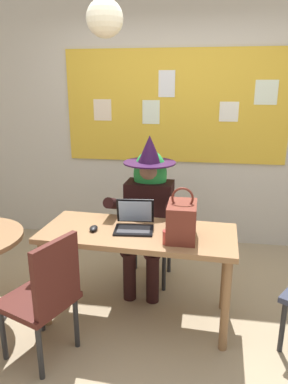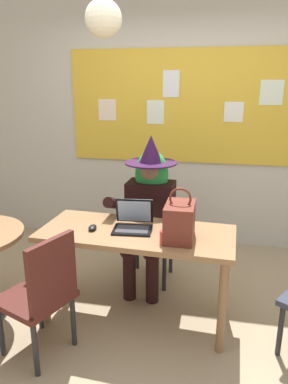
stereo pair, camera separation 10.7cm
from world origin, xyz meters
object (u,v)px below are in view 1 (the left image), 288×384
(chair_at_desk, at_px, (151,228))
(laptop, at_px, (134,222))
(chair_spare_by_window, at_px, (46,293))
(desk_main, at_px, (138,243))
(handbag, at_px, (182,221))
(coffee_mug, at_px, (168,237))
(computer_mouse, at_px, (94,228))
(person_costumed, at_px, (148,204))

(chair_at_desk, xyz_separation_m, laptop, (-0.04, -0.62, 0.29))
(laptop, bearing_deg, chair_spare_by_window, -134.34)
(desk_main, bearing_deg, handbag, -13.92)
(desk_main, bearing_deg, coffee_mug, -36.86)
(computer_mouse, xyz_separation_m, chair_spare_by_window, (-0.18, -0.50, -0.26))
(chair_at_desk, height_order, person_costumed, person_costumed)
(coffee_mug, bearing_deg, desk_main, 143.14)
(laptop, height_order, chair_spare_by_window, laptop)
(person_costumed, distance_m, handbag, 0.72)
(chair_at_desk, relative_size, handbag, 2.34)
(computer_mouse, xyz_separation_m, coffee_mug, (0.57, -0.14, 0.03))
(person_costumed, bearing_deg, computer_mouse, -26.83)
(coffee_mug, bearing_deg, chair_at_desk, 105.87)
(chair_at_desk, height_order, coffee_mug, chair_at_desk)
(desk_main, height_order, person_costumed, person_costumed)
(desk_main, bearing_deg, laptop, 128.76)
(person_costumed, bearing_deg, handbag, 30.19)
(desk_main, height_order, handbag, handbag)
(person_costumed, height_order, handbag, person_costumed)
(handbag, bearing_deg, chair_spare_by_window, -151.32)
(laptop, bearing_deg, chair_at_desk, 81.38)
(chair_at_desk, distance_m, person_costumed, 0.30)
(desk_main, xyz_separation_m, person_costumed, (-0.00, 0.54, 0.13))
(chair_at_desk, bearing_deg, person_costumed, -0.25)
(person_costumed, bearing_deg, desk_main, 2.63)
(computer_mouse, distance_m, handbag, 0.67)
(desk_main, bearing_deg, chair_spare_by_window, -133.41)
(desk_main, distance_m, coffee_mug, 0.34)
(person_costumed, relative_size, coffee_mug, 14.41)
(desk_main, distance_m, computer_mouse, 0.35)
(computer_mouse, bearing_deg, chair_at_desk, 58.54)
(computer_mouse, bearing_deg, person_costumed, 54.58)
(coffee_mug, bearing_deg, handbag, 50.68)
(laptop, bearing_deg, desk_main, -56.38)
(person_costumed, bearing_deg, chair_at_desk, 179.39)
(chair_at_desk, distance_m, chair_spare_by_window, 1.31)
(chair_at_desk, relative_size, coffee_mug, 9.30)
(laptop, distance_m, handbag, 0.39)
(person_costumed, bearing_deg, laptop, -1.34)
(desk_main, xyz_separation_m, chair_spare_by_window, (-0.51, -0.54, -0.14))
(computer_mouse, relative_size, coffee_mug, 1.09)
(person_costumed, relative_size, computer_mouse, 13.17)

